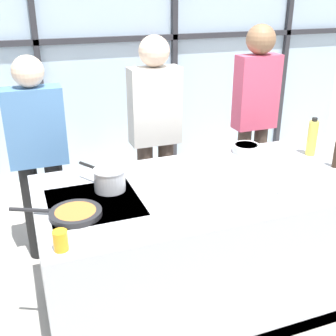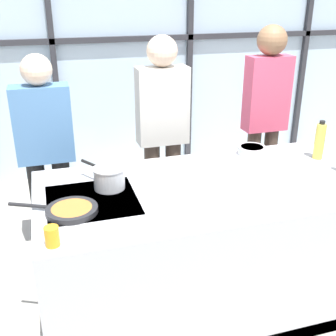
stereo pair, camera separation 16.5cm
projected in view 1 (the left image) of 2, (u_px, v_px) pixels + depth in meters
ground_plane at (200, 299)px, 3.02m from camera, size 18.00×18.00×0.00m
back_window_wall at (109, 52)px, 4.67m from camera, size 6.40×0.10×2.80m
demo_island at (202, 245)px, 2.84m from camera, size 2.09×1.05×0.92m
spectator_far_left at (38, 150)px, 3.19m from camera, size 0.43×0.23×1.63m
spectator_center_left at (155, 127)px, 3.47m from camera, size 0.41×0.24×1.73m
spectator_center_right at (255, 110)px, 3.75m from camera, size 0.38×0.25×1.79m
frying_pan at (74, 213)px, 2.28m from camera, size 0.48×0.31×0.03m
saucepan at (109, 179)px, 2.56m from camera, size 0.24×0.33×0.14m
white_plate at (299, 195)px, 2.51m from camera, size 0.25×0.25×0.01m
mixing_bowl at (246, 148)px, 3.16m from camera, size 0.21×0.21×0.06m
oil_bottle at (312, 138)px, 3.07m from camera, size 0.07×0.07×0.28m
juice_glass_near at (61, 241)px, 1.97m from camera, size 0.07×0.07×0.10m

